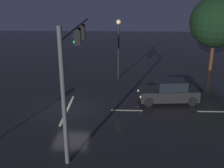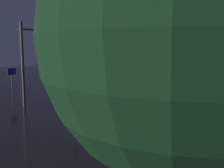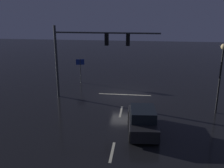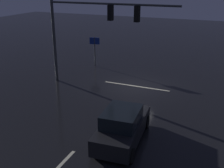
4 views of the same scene
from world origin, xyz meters
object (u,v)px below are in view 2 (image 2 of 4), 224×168
(street_lamp_left_kerb, at_px, (158,54))
(route_sign, at_px, (12,76))
(traffic_signal_assembly, at_px, (56,46))
(tree_right_near, at_px, (187,37))
(car_approaching, at_px, (149,94))

(street_lamp_left_kerb, relative_size, route_sign, 2.05)
(traffic_signal_assembly, height_order, tree_right_near, tree_right_near)
(route_sign, height_order, tree_right_near, tree_right_near)
(traffic_signal_assembly, relative_size, tree_right_near, 1.30)
(car_approaching, relative_size, tree_right_near, 0.63)
(route_sign, bearing_deg, car_approaching, 122.35)
(car_approaching, relative_size, street_lamp_left_kerb, 0.81)
(route_sign, distance_m, tree_right_near, 23.95)
(car_approaching, xyz_separation_m, tree_right_near, (13.38, 12.04, 4.04))
(route_sign, bearing_deg, street_lamp_left_kerb, 151.08)
(street_lamp_left_kerb, relative_size, tree_right_near, 0.77)
(route_sign, relative_size, tree_right_near, 0.37)
(street_lamp_left_kerb, bearing_deg, tree_right_near, 39.65)
(tree_right_near, bearing_deg, street_lamp_left_kerb, -140.35)
(traffic_signal_assembly, bearing_deg, tree_right_near, 64.80)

